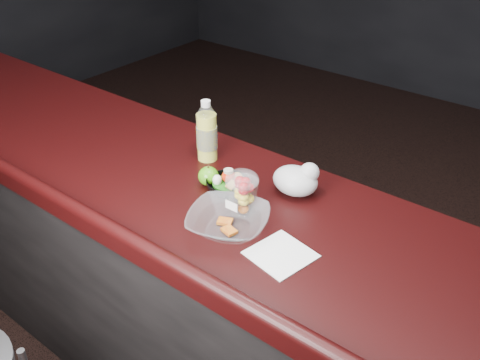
% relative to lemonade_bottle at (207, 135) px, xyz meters
% --- Properties ---
extents(counter, '(4.06, 0.71, 1.02)m').
position_rel_lemonade_bottle_xyz_m(counter, '(0.22, -0.16, -0.60)').
color(counter, black).
rests_on(counter, ground).
extents(lemonade_bottle, '(0.08, 0.08, 0.23)m').
position_rel_lemonade_bottle_xyz_m(lemonade_bottle, '(0.00, 0.00, 0.00)').
color(lemonade_bottle, yellow).
rests_on(lemonade_bottle, counter).
extents(fruit_cup, '(0.10, 0.10, 0.15)m').
position_rel_lemonade_bottle_xyz_m(fruit_cup, '(0.31, -0.19, -0.02)').
color(fruit_cup, white).
rests_on(fruit_cup, counter).
extents(green_apple, '(0.07, 0.07, 0.07)m').
position_rel_lemonade_bottle_xyz_m(green_apple, '(0.12, -0.13, -0.06)').
color(green_apple, '#33830F').
rests_on(green_apple, counter).
extents(plastic_bag, '(0.16, 0.13, 0.11)m').
position_rel_lemonade_bottle_xyz_m(plastic_bag, '(0.38, 0.01, -0.05)').
color(plastic_bag, silver).
rests_on(plastic_bag, counter).
extents(snack_bowl, '(0.18, 0.18, 0.08)m').
position_rel_lemonade_bottle_xyz_m(snack_bowl, '(0.20, -0.13, -0.07)').
color(snack_bowl, black).
rests_on(snack_bowl, counter).
extents(takeout_bowl, '(0.31, 0.31, 0.06)m').
position_rel_lemonade_bottle_xyz_m(takeout_bowl, '(0.33, -0.29, -0.07)').
color(takeout_bowl, silver).
rests_on(takeout_bowl, counter).
extents(paper_napkin, '(0.19, 0.19, 0.00)m').
position_rel_lemonade_bottle_xyz_m(paper_napkin, '(0.53, -0.29, -0.09)').
color(paper_napkin, white).
rests_on(paper_napkin, counter).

